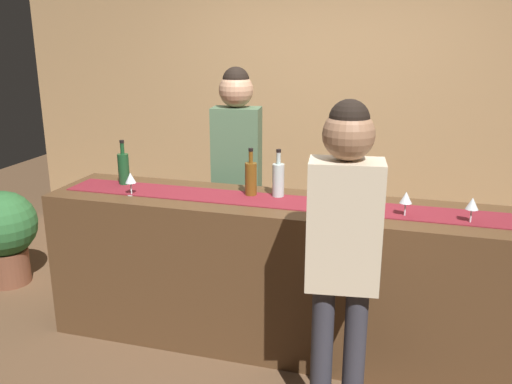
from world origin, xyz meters
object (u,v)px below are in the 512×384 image
wine_bottle_green (124,168)px  bartender (237,159)px  wine_bottle_clear (278,179)px  potted_plant_tall (4,231)px  customer_sipping (344,238)px  wine_bottle_amber (251,178)px  wine_glass_mid_counter (406,198)px  wine_glass_near_customer (472,204)px  wine_glass_far_end (131,179)px

wine_bottle_green → bartender: size_ratio=0.18×
wine_bottle_clear → potted_plant_tall: size_ratio=0.40×
wine_bottle_clear → bartender: bartender is taller
bartender → customer_sipping: 1.56m
wine_bottle_amber → customer_sipping: size_ratio=0.18×
wine_glass_mid_counter → wine_glass_near_customer: bearing=-2.4°
wine_glass_near_customer → wine_bottle_clear: bearing=170.7°
wine_bottle_amber → wine_glass_far_end: 0.75m
wine_bottle_amber → bartender: 0.56m
wine_bottle_clear → wine_glass_mid_counter: (0.77, -0.17, -0.01)m
wine_bottle_clear → customer_sipping: 0.92m
wine_bottle_green → wine_bottle_amber: bearing=-0.5°
bartender → wine_glass_far_end: bearing=49.2°
wine_glass_near_customer → customer_sipping: size_ratio=0.09×
wine_bottle_clear → wine_glass_near_customer: bearing=-9.3°
wine_glass_near_customer → wine_glass_mid_counter: 0.34m
wine_glass_far_end → wine_bottle_green: bearing=128.5°
wine_bottle_amber → wine_bottle_clear: bearing=6.4°
potted_plant_tall → wine_glass_far_end: bearing=-15.2°
wine_glass_mid_counter → wine_glass_far_end: same height
wine_glass_far_end → potted_plant_tall: wine_glass_far_end is taller
bartender → potted_plant_tall: bearing=3.4°
customer_sipping → wine_bottle_green: bearing=146.9°
wine_bottle_amber → bartender: (-0.26, 0.50, -0.01)m
wine_glass_near_customer → wine_bottle_green: bearing=175.5°
bartender → wine_bottle_amber: bearing=110.4°
wine_glass_near_customer → customer_sipping: 0.84m
bartender → customer_sipping: bearing=120.0°
wine_bottle_amber → wine_glass_mid_counter: wine_bottle_amber is taller
customer_sipping → bartender: bearing=119.4°
wine_bottle_amber → wine_glass_near_customer: (1.28, -0.16, -0.01)m
wine_glass_far_end → customer_sipping: customer_sipping is taller
customer_sipping → wine_glass_far_end: bearing=151.2°
customer_sipping → potted_plant_tall: customer_sipping is taller
wine_glass_far_end → bartender: (0.47, 0.70, -0.00)m
wine_bottle_clear → wine_bottle_amber: size_ratio=1.00×
wine_glass_mid_counter → bartender: bartender is taller
wine_glass_near_customer → potted_plant_tall: 3.44m
wine_bottle_green → customer_sipping: 1.74m
wine_glass_near_customer → wine_glass_far_end: size_ratio=1.00×
bartender → potted_plant_tall: 1.96m
wine_bottle_amber → wine_glass_near_customer: bearing=-7.2°
wine_glass_mid_counter → wine_glass_far_end: (-1.67, -0.05, 0.00)m
wine_glass_far_end → customer_sipping: bearing=-21.4°
bartender → wine_glass_near_customer: bearing=149.9°
wine_bottle_clear → customer_sipping: (0.50, -0.76, -0.04)m
wine_bottle_amber → potted_plant_tall: 2.19m
wine_bottle_clear → wine_bottle_green: 1.06m
wine_bottle_clear → customer_sipping: bearing=-56.7°
potted_plant_tall → wine_bottle_amber: bearing=-4.8°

